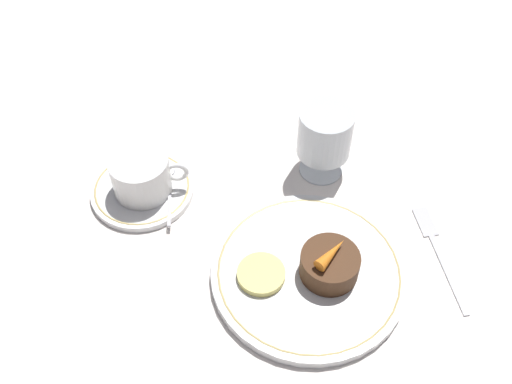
# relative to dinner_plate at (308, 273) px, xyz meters

# --- Properties ---
(ground_plane) EXTENTS (3.00, 3.00, 0.00)m
(ground_plane) POSITION_rel_dinner_plate_xyz_m (-0.01, 0.04, -0.01)
(ground_plane) COLOR white
(dinner_plate) EXTENTS (0.26, 0.26, 0.01)m
(dinner_plate) POSITION_rel_dinner_plate_xyz_m (0.00, 0.00, 0.00)
(dinner_plate) COLOR white
(dinner_plate) RESTS_ON ground_plane
(saucer) EXTENTS (0.15, 0.15, 0.01)m
(saucer) POSITION_rel_dinner_plate_xyz_m (-0.23, 0.16, -0.00)
(saucer) COLOR white
(saucer) RESTS_ON ground_plane
(coffee_cup) EXTENTS (0.11, 0.09, 0.06)m
(coffee_cup) POSITION_rel_dinner_plate_xyz_m (-0.23, 0.16, 0.03)
(coffee_cup) COLOR white
(coffee_cup) RESTS_ON saucer
(spoon) EXTENTS (0.02, 0.12, 0.00)m
(spoon) POSITION_rel_dinner_plate_xyz_m (-0.19, 0.16, 0.00)
(spoon) COLOR silver
(spoon) RESTS_ON saucer
(wine_glass) EXTENTS (0.08, 0.08, 0.12)m
(wine_glass) POSITION_rel_dinner_plate_xyz_m (0.04, 0.19, 0.06)
(wine_glass) COLOR silver
(wine_glass) RESTS_ON ground_plane
(fork) EXTENTS (0.04, 0.18, 0.01)m
(fork) POSITION_rel_dinner_plate_xyz_m (0.18, 0.04, -0.01)
(fork) COLOR silver
(fork) RESTS_ON ground_plane
(dessert_cake) EXTENTS (0.08, 0.08, 0.04)m
(dessert_cake) POSITION_rel_dinner_plate_xyz_m (0.03, -0.00, 0.02)
(dessert_cake) COLOR #4C2D19
(dessert_cake) RESTS_ON dinner_plate
(carrot_garnish) EXTENTS (0.05, 0.05, 0.02)m
(carrot_garnish) POSITION_rel_dinner_plate_xyz_m (0.03, -0.00, 0.05)
(carrot_garnish) COLOR orange
(carrot_garnish) RESTS_ON dessert_cake
(pineapple_slice) EXTENTS (0.06, 0.06, 0.01)m
(pineapple_slice) POSITION_rel_dinner_plate_xyz_m (-0.06, -0.01, 0.01)
(pineapple_slice) COLOR #EFE075
(pineapple_slice) RESTS_ON dinner_plate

